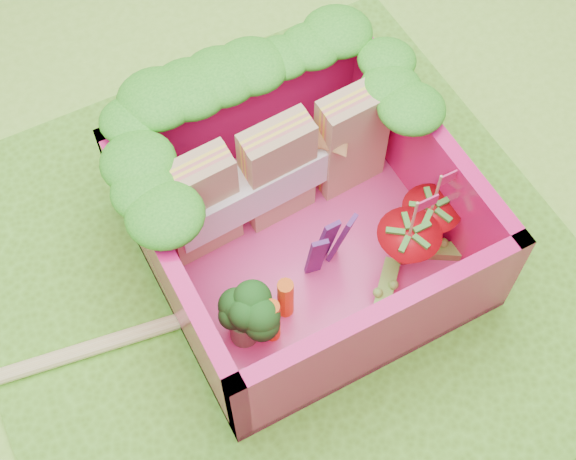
{
  "coord_description": "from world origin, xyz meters",
  "views": [
    {
      "loc": [
        -0.75,
        -1.51,
        3.22
      ],
      "look_at": [
        0.08,
        0.04,
        0.28
      ],
      "focal_mm": 50.0,
      "sensor_mm": 36.0,
      "label": 1
    }
  ],
  "objects_px": {
    "broccoli": "(242,316)",
    "chopsticks": "(90,348)",
    "bento_box": "(304,220)",
    "strawberry_right": "(428,223)",
    "strawberry_left": "(406,250)",
    "sandwich_stack": "(279,171)"
  },
  "relations": [
    {
      "from": "bento_box",
      "to": "sandwich_stack",
      "type": "distance_m",
      "value": 0.25
    },
    {
      "from": "strawberry_left",
      "to": "bento_box",
      "type": "bearing_deg",
      "value": 139.13
    },
    {
      "from": "strawberry_right",
      "to": "chopsticks",
      "type": "height_order",
      "value": "strawberry_right"
    },
    {
      "from": "bento_box",
      "to": "broccoli",
      "type": "height_order",
      "value": "bento_box"
    },
    {
      "from": "strawberry_right",
      "to": "bento_box",
      "type": "bearing_deg",
      "value": 155.94
    },
    {
      "from": "sandwich_stack",
      "to": "strawberry_left",
      "type": "bearing_deg",
      "value": -58.09
    },
    {
      "from": "sandwich_stack",
      "to": "strawberry_left",
      "type": "distance_m",
      "value": 0.64
    },
    {
      "from": "strawberry_right",
      "to": "chopsticks",
      "type": "xyz_separation_m",
      "value": [
        -1.53,
        0.22,
        -0.16
      ]
    },
    {
      "from": "sandwich_stack",
      "to": "strawberry_left",
      "type": "xyz_separation_m",
      "value": [
        0.33,
        -0.54,
        -0.13
      ]
    },
    {
      "from": "chopsticks",
      "to": "bento_box",
      "type": "bearing_deg",
      "value": 0.15
    },
    {
      "from": "strawberry_left",
      "to": "chopsticks",
      "type": "relative_size",
      "value": 0.21
    },
    {
      "from": "strawberry_left",
      "to": "broccoli",
      "type": "bearing_deg",
      "value": 177.87
    },
    {
      "from": "broccoli",
      "to": "strawberry_right",
      "type": "height_order",
      "value": "strawberry_right"
    },
    {
      "from": "strawberry_right",
      "to": "chopsticks",
      "type": "distance_m",
      "value": 1.55
    },
    {
      "from": "bento_box",
      "to": "broccoli",
      "type": "bearing_deg",
      "value": -148.12
    },
    {
      "from": "sandwich_stack",
      "to": "chopsticks",
      "type": "relative_size",
      "value": 0.44
    },
    {
      "from": "broccoli",
      "to": "chopsticks",
      "type": "relative_size",
      "value": 0.13
    },
    {
      "from": "broccoli",
      "to": "strawberry_left",
      "type": "xyz_separation_m",
      "value": [
        0.77,
        -0.03,
        -0.05
      ]
    },
    {
      "from": "bento_box",
      "to": "chopsticks",
      "type": "xyz_separation_m",
      "value": [
        -1.03,
        -0.0,
        -0.25
      ]
    },
    {
      "from": "bento_box",
      "to": "broccoli",
      "type": "distance_m",
      "value": 0.5
    },
    {
      "from": "broccoli",
      "to": "strawberry_right",
      "type": "xyz_separation_m",
      "value": [
        0.93,
        0.04,
        -0.06
      ]
    },
    {
      "from": "chopsticks",
      "to": "sandwich_stack",
      "type": "bearing_deg",
      "value": 13.3
    }
  ]
}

